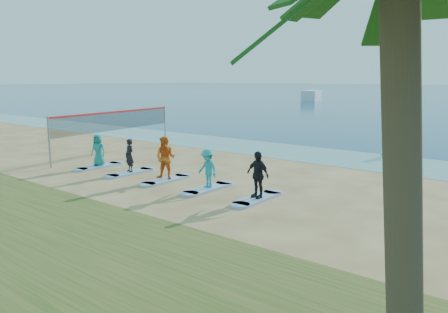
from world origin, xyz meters
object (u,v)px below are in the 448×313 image
Objects in this scene: paddleboard at (400,151)px; student_2 at (165,158)px; paddleboarder at (401,135)px; surfboard_2 at (166,180)px; student_3 at (208,168)px; volleyball_net at (115,121)px; surfboard_1 at (130,173)px; student_4 at (258,174)px; student_0 at (98,150)px; student_1 at (129,155)px; surfboard_0 at (99,166)px; surfboard_3 at (208,188)px; boat_offshore_a at (312,100)px; surfboard_4 at (257,199)px.

student_2 is (-5.50, -13.69, 0.93)m from paddleboard.
paddleboarder is 14.79m from surfboard_2.
volleyball_net is at bearing 172.27° from student_3.
surfboard_1 is 7.09m from student_4.
volleyball_net is 5.89× the size of student_0.
student_1 is 2.48m from surfboard_2.
student_1 is (-7.84, -13.69, -0.18)m from paddleboarder.
student_1 reaches higher than surfboard_0.
paddleboard is 14.05m from surfboard_3.
volleyball_net reaches higher than surfboard_3.
volleyball_net is 5.96× the size of student_3.
student_0 reaches higher than boat_offshore_a.
paddleboarder is 0.82× the size of surfboard_1.
surfboard_0 is 1.22× the size of student_2.
surfboard_4 is at bearing 0.00° from student_4.
boat_offshore_a reaches higher than surfboard_1.
student_1 reaches higher than surfboard_2.
student_4 is at bearing 9.40° from student_3.
paddleboard is 1.36× the size of surfboard_3.
student_0 is at bearing 140.42° from paddleboarder.
surfboard_3 is 1.46× the size of student_3.
student_2 is at bearing 0.00° from surfboard_1.
student_1 is at bearing 0.00° from surfboard_1.
boat_offshore_a is 4.63× the size of student_2.
boat_offshore_a is 73.02m from student_4.
surfboard_2 is at bearing 180.00° from surfboard_4.
student_4 is (31.84, -65.71, 0.93)m from boat_offshore_a.
surfboard_2 is at bearing 180.00° from surfboard_3.
paddleboard is at bearing -75.44° from boat_offshore_a.
paddleboarder is 14.05m from student_3.
boat_offshore_a is 3.80× the size of surfboard_3.
surfboard_4 is at bearing 0.00° from surfboard_1.
surfboard_3 is 1.00× the size of surfboard_4.
student_3 is at bearing 0.00° from surfboard_0.
surfboard_0 is at bearing 180.00° from surfboard_3.
boat_offshore_a reaches higher than surfboard_3.
volleyball_net is 12.20m from surfboard_4.
boat_offshore_a is at bearing 114.17° from surfboard_3.
volleyball_net reaches higher than student_0.
surfboard_2 is (7.02, -2.89, -1.86)m from volleyball_net.
student_3 is (2.34, 0.00, 0.80)m from surfboard_2.
student_4 is at bearing 11.93° from student_1.
volleyball_net reaches higher than surfboard_2.
paddleboarder reaches higher than paddleboard.
surfboard_3 is (4.69, 0.00, 0.00)m from surfboard_1.
surfboard_1 is 1.46× the size of student_3.
student_3 is (4.69, 0.00, 0.80)m from surfboard_1.
volleyball_net reaches higher than paddleboarder.
student_2 is at bearing -85.11° from boat_offshore_a.
boat_offshore_a is 3.80× the size of surfboard_1.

